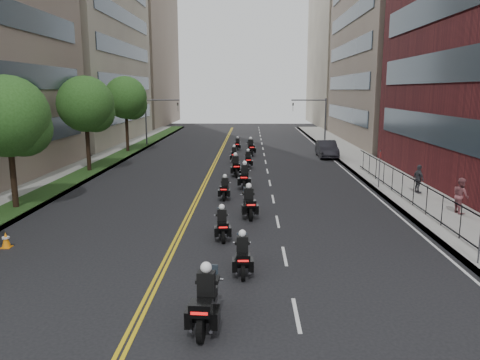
% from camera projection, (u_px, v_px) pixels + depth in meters
% --- Properties ---
extents(ground, '(160.00, 160.00, 0.00)m').
position_uv_depth(ground, '(189.00, 314.00, 13.94)').
color(ground, black).
rests_on(ground, ground).
extents(sidewalk_right, '(4.00, 90.00, 0.15)m').
position_uv_depth(sidewalk_right, '(375.00, 171.00, 38.19)').
color(sidewalk_right, gray).
rests_on(sidewalk_right, ground).
extents(sidewalk_left, '(4.00, 90.00, 0.15)m').
position_uv_depth(sidewalk_left, '(84.00, 169.00, 38.74)').
color(sidewalk_left, gray).
rests_on(sidewalk_left, ground).
extents(grass_strip, '(2.00, 90.00, 0.04)m').
position_uv_depth(grass_strip, '(94.00, 168.00, 38.70)').
color(grass_strip, '#1C3E16').
rests_on(grass_strip, sidewalk_left).
extents(building_right_tan, '(15.11, 28.00, 30.00)m').
position_uv_depth(building_right_tan, '(410.00, 20.00, 57.72)').
color(building_right_tan, gray).
rests_on(building_right_tan, ground).
extents(building_right_far, '(15.00, 28.00, 26.00)m').
position_uv_depth(building_right_far, '(356.00, 55.00, 87.55)').
color(building_right_far, gray).
rests_on(building_right_far, ground).
extents(building_left_mid, '(16.11, 28.00, 34.00)m').
position_uv_depth(building_left_mid, '(61.00, 5.00, 58.33)').
color(building_left_mid, gray).
rests_on(building_left_mid, ground).
extents(building_left_far, '(16.00, 28.00, 26.00)m').
position_uv_depth(building_left_far, '(126.00, 55.00, 88.53)').
color(building_left_far, gray).
rests_on(building_left_far, ground).
extents(iron_fence, '(0.05, 28.00, 1.50)m').
position_uv_depth(iron_fence, '(420.00, 196.00, 25.30)').
color(iron_fence, black).
rests_on(iron_fence, sidewalk_right).
extents(street_trees, '(4.40, 38.40, 7.98)m').
position_uv_depth(street_trees, '(60.00, 111.00, 31.48)').
color(street_trees, black).
rests_on(street_trees, ground).
extents(traffic_signal_right, '(4.09, 0.20, 5.60)m').
position_uv_depth(traffic_signal_right, '(317.00, 115.00, 54.25)').
color(traffic_signal_right, '#3F3F44').
rests_on(traffic_signal_right, ground).
extents(traffic_signal_left, '(4.09, 0.20, 5.60)m').
position_uv_depth(traffic_signal_left, '(154.00, 115.00, 54.68)').
color(traffic_signal_left, '#3F3F44').
rests_on(traffic_signal_left, ground).
extents(motorcycle_0, '(0.64, 2.55, 1.88)m').
position_uv_depth(motorcycle_0, '(206.00, 303.00, 13.02)').
color(motorcycle_0, black).
rests_on(motorcycle_0, ground).
extents(motorcycle_1, '(0.52, 2.17, 1.60)m').
position_uv_depth(motorcycle_1, '(242.00, 256.00, 16.93)').
color(motorcycle_1, black).
rests_on(motorcycle_1, ground).
extents(motorcycle_2, '(0.62, 2.12, 1.56)m').
position_uv_depth(motorcycle_2, '(222.00, 225.00, 20.88)').
color(motorcycle_2, black).
rests_on(motorcycle_2, ground).
extents(motorcycle_3, '(0.69, 2.43, 1.79)m').
position_uv_depth(motorcycle_3, '(249.00, 204.00, 24.42)').
color(motorcycle_3, black).
rests_on(motorcycle_3, ground).
extents(motorcycle_4, '(0.48, 2.07, 1.53)m').
position_uv_depth(motorcycle_4, '(225.00, 189.00, 28.53)').
color(motorcycle_4, black).
rests_on(motorcycle_4, ground).
extents(motorcycle_5, '(0.59, 2.52, 1.86)m').
position_uv_depth(motorcycle_5, '(245.00, 178.00, 31.59)').
color(motorcycle_5, black).
rests_on(motorcycle_5, ground).
extents(motorcycle_6, '(0.70, 2.47, 1.82)m').
position_uv_depth(motorcycle_6, '(236.00, 167.00, 36.06)').
color(motorcycle_6, black).
rests_on(motorcycle_6, ground).
extents(motorcycle_7, '(0.52, 2.22, 1.64)m').
position_uv_depth(motorcycle_7, '(248.00, 160.00, 39.82)').
color(motorcycle_7, black).
rests_on(motorcycle_7, ground).
extents(motorcycle_8, '(0.50, 2.16, 1.60)m').
position_uv_depth(motorcycle_8, '(234.00, 155.00, 43.14)').
color(motorcycle_8, black).
rests_on(motorcycle_8, ground).
extents(motorcycle_9, '(0.75, 2.55, 1.89)m').
position_uv_depth(motorcycle_9, '(251.00, 148.00, 47.48)').
color(motorcycle_9, black).
rests_on(motorcycle_9, ground).
extents(motorcycle_10, '(0.47, 2.08, 1.53)m').
position_uv_depth(motorcycle_10, '(238.00, 145.00, 51.40)').
color(motorcycle_10, black).
rests_on(motorcycle_10, ground).
extents(parked_sedan, '(1.77, 4.99, 1.64)m').
position_uv_depth(parked_sedan, '(327.00, 149.00, 46.10)').
color(parked_sedan, black).
rests_on(parked_sedan, ground).
extents(pedestrian_b, '(0.76, 0.95, 1.89)m').
position_uv_depth(pedestrian_b, '(461.00, 195.00, 24.61)').
color(pedestrian_b, '#87494F').
rests_on(pedestrian_b, sidewalk_right).
extents(pedestrian_c, '(0.66, 1.13, 1.80)m').
position_uv_depth(pedestrian_c, '(419.00, 179.00, 29.38)').
color(pedestrian_c, '#38393F').
rests_on(pedestrian_c, sidewalk_right).
extents(traffic_cone, '(0.41, 0.41, 0.68)m').
position_uv_depth(traffic_cone, '(6.00, 240.00, 19.74)').
color(traffic_cone, orange).
rests_on(traffic_cone, ground).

